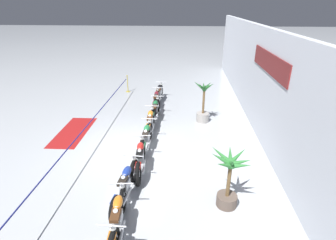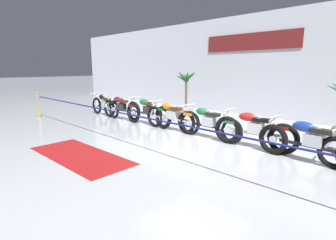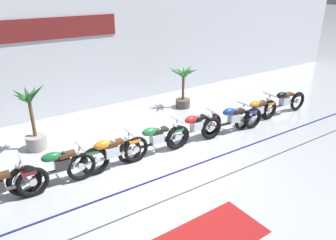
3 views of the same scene
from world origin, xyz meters
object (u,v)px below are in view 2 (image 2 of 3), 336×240
at_px(motorcycle_maroon_1, 121,108).
at_px(motorcycle_green_4, 207,123).
at_px(motorcycle_orange_3, 171,116).
at_px(motorcycle_red_5, 253,130).
at_px(motorcycle_green_2, 147,112).
at_px(motorcycle_black_0, 105,105).
at_px(motorcycle_blue_6, 310,143).
at_px(floor_banner, 80,155).
at_px(stanchion_far_left, 114,116).
at_px(potted_palm_right_of_row, 186,96).

xyz_separation_m(motorcycle_maroon_1, motorcycle_green_4, (4.10, 0.10, -0.01)).
height_order(motorcycle_orange_3, motorcycle_red_5, motorcycle_red_5).
relative_size(motorcycle_green_4, motorcycle_red_5, 1.05).
xyz_separation_m(motorcycle_green_2, motorcycle_green_4, (2.62, -0.00, -0.01)).
bearing_deg(motorcycle_red_5, motorcycle_black_0, -179.19).
bearing_deg(motorcycle_blue_6, motorcycle_orange_3, 178.48).
height_order(motorcycle_blue_6, floor_banner, motorcycle_blue_6).
distance_m(motorcycle_green_2, motorcycle_orange_3, 1.23).
bearing_deg(stanchion_far_left, motorcycle_orange_3, 89.39).
height_order(motorcycle_black_0, motorcycle_green_2, motorcycle_green_2).
xyz_separation_m(motorcycle_maroon_1, stanchion_far_left, (2.68, -2.10, 0.29)).
relative_size(motorcycle_green_4, floor_banner, 0.78).
bearing_deg(motorcycle_maroon_1, motorcycle_black_0, 178.77).
distance_m(motorcycle_black_0, motorcycle_maroon_1, 1.18).
bearing_deg(motorcycle_green_4, motorcycle_red_5, 0.70).
height_order(motorcycle_maroon_1, motorcycle_green_2, motorcycle_green_2).
distance_m(motorcycle_green_2, motorcycle_red_5, 4.04).
relative_size(motorcycle_orange_3, motorcycle_blue_6, 0.95).
relative_size(motorcycle_black_0, motorcycle_green_2, 0.89).
bearing_deg(motorcycle_green_4, stanchion_far_left, -122.67).
xyz_separation_m(motorcycle_green_4, motorcycle_red_5, (1.42, 0.02, 0.01)).
height_order(motorcycle_maroon_1, motorcycle_blue_6, motorcycle_maroon_1).
relative_size(motorcycle_green_2, motorcycle_green_4, 1.06).
distance_m(motorcycle_black_0, potted_palm_right_of_row, 3.47).
distance_m(motorcycle_green_4, floor_banner, 3.58).
distance_m(motorcycle_orange_3, motorcycle_blue_6, 4.18).
bearing_deg(stanchion_far_left, motorcycle_green_2, 118.70).
height_order(motorcycle_green_4, motorcycle_red_5, motorcycle_red_5).
height_order(motorcycle_black_0, motorcycle_blue_6, motorcycle_black_0).
bearing_deg(motorcycle_green_4, motorcycle_orange_3, -178.18).
bearing_deg(motorcycle_orange_3, motorcycle_black_0, -179.51).
distance_m(motorcycle_blue_6, stanchion_far_left, 4.68).
height_order(motorcycle_black_0, motorcycle_maroon_1, same).
bearing_deg(motorcycle_red_5, motorcycle_green_2, -179.79).
bearing_deg(motorcycle_green_4, motorcycle_blue_6, -3.18).
xyz_separation_m(motorcycle_maroon_1, motorcycle_green_2, (1.47, 0.11, -0.00)).
bearing_deg(stanchion_far_left, motorcycle_green_4, 57.33).
relative_size(motorcycle_red_5, motorcycle_blue_6, 0.92).
distance_m(motorcycle_maroon_1, motorcycle_green_2, 1.48).
height_order(motorcycle_maroon_1, floor_banner, motorcycle_maroon_1).
bearing_deg(floor_banner, motorcycle_black_0, 139.94).
relative_size(motorcycle_black_0, motorcycle_green_4, 0.95).
relative_size(motorcycle_black_0, motorcycle_red_5, 0.99).
bearing_deg(motorcycle_blue_6, motorcycle_green_2, 178.33).
relative_size(motorcycle_black_0, stanchion_far_left, 0.16).
bearing_deg(motorcycle_maroon_1, motorcycle_green_2, 4.10).
bearing_deg(motorcycle_red_5, motorcycle_green_4, -179.30).
bearing_deg(motorcycle_blue_6, motorcycle_black_0, 179.45).
bearing_deg(potted_palm_right_of_row, motorcycle_blue_6, -23.32).
xyz_separation_m(motorcycle_maroon_1, floor_banner, (2.92, -3.24, -0.47)).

